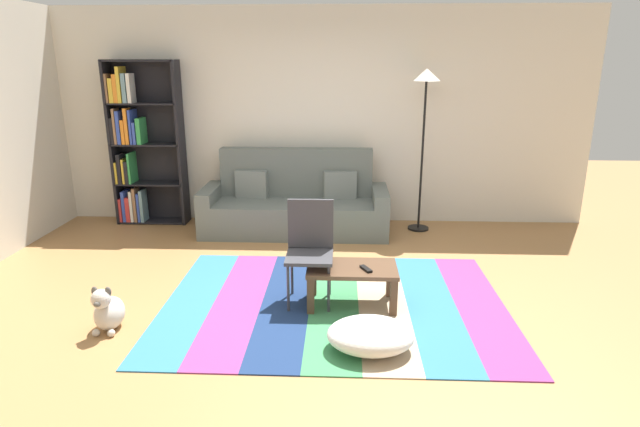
# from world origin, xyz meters

# --- Properties ---
(ground_plane) EXTENTS (14.00, 14.00, 0.00)m
(ground_plane) POSITION_xyz_m (0.00, 0.00, 0.00)
(ground_plane) COLOR #9E7042
(back_wall) EXTENTS (6.80, 0.10, 2.70)m
(back_wall) POSITION_xyz_m (0.00, 2.55, 1.35)
(back_wall) COLOR silver
(back_wall) RESTS_ON ground_plane
(rug) EXTENTS (2.96, 2.20, 0.01)m
(rug) POSITION_xyz_m (0.22, -0.01, 0.01)
(rug) COLOR teal
(rug) RESTS_ON ground_plane
(couch) EXTENTS (2.26, 0.80, 1.00)m
(couch) POSITION_xyz_m (-0.30, 2.02, 0.34)
(couch) COLOR #59605B
(couch) RESTS_ON ground_plane
(bookshelf) EXTENTS (0.90, 0.28, 2.06)m
(bookshelf) POSITION_xyz_m (-2.32, 2.31, 1.01)
(bookshelf) COLOR black
(bookshelf) RESTS_ON ground_plane
(coffee_table) EXTENTS (0.77, 0.44, 0.35)m
(coffee_table) POSITION_xyz_m (0.37, -0.02, 0.29)
(coffee_table) COLOR #513826
(coffee_table) RESTS_ON rug
(pouf) EXTENTS (0.64, 0.50, 0.23)m
(pouf) POSITION_xyz_m (0.49, -0.75, 0.12)
(pouf) COLOR white
(pouf) RESTS_ON rug
(dog) EXTENTS (0.22, 0.35, 0.40)m
(dog) POSITION_xyz_m (-1.56, -0.53, 0.16)
(dog) COLOR beige
(dog) RESTS_ON ground_plane
(standing_lamp) EXTENTS (0.32, 0.32, 1.96)m
(standing_lamp) POSITION_xyz_m (1.24, 2.14, 1.64)
(standing_lamp) COLOR black
(standing_lamp) RESTS_ON ground_plane
(tv_remote) EXTENTS (0.11, 0.15, 0.02)m
(tv_remote) POSITION_xyz_m (0.48, -0.08, 0.37)
(tv_remote) COLOR black
(tv_remote) RESTS_ON coffee_table
(folding_chair) EXTENTS (0.40, 0.40, 0.90)m
(folding_chair) POSITION_xyz_m (0.00, 0.09, 0.53)
(folding_chair) COLOR #38383D
(folding_chair) RESTS_ON ground_plane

